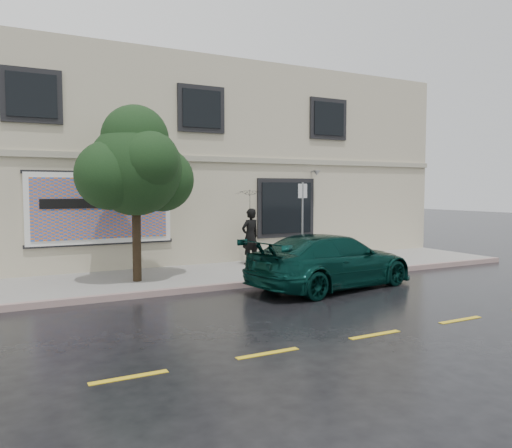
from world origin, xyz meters
name	(u,v)px	position (x,y,z in m)	size (l,w,h in m)	color
ground	(278,298)	(0.00, 0.00, 0.00)	(90.00, 90.00, 0.00)	black
sidewalk	(223,274)	(0.00, 3.25, 0.07)	(20.00, 3.50, 0.15)	gray
curb	(250,284)	(0.00, 1.50, 0.07)	(20.00, 0.18, 0.16)	gray
road_marking	(375,335)	(0.00, -3.50, 0.01)	(19.00, 0.12, 0.01)	gold
building	(164,167)	(0.00, 9.00, 3.50)	(20.00, 8.12, 7.00)	#B9AD95
billboard	(101,208)	(-3.20, 4.92, 2.05)	(4.30, 0.16, 2.20)	white
car	(331,261)	(1.86, 0.37, 0.72)	(2.18, 4.94, 1.44)	#072C27
pedestrian	(250,236)	(1.39, 4.21, 1.07)	(0.67, 0.44, 1.84)	black
umbrella	(250,196)	(1.39, 4.21, 2.38)	(1.06, 1.06, 0.79)	black
street_tree	(136,170)	(-2.66, 2.92, 3.13)	(2.47, 2.47, 4.23)	#332617
sign_pole	(302,218)	(2.23, 2.37, 1.75)	(0.33, 0.06, 2.67)	gray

